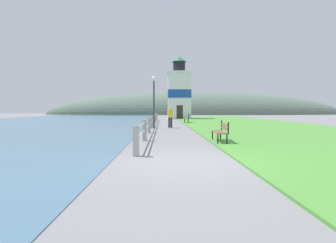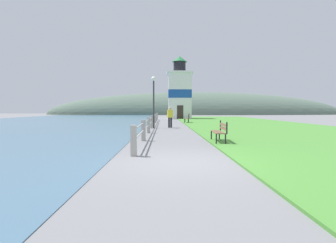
{
  "view_description": "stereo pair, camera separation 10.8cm",
  "coord_description": "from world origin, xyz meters",
  "px_view_note": "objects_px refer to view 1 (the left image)",
  "views": [
    {
      "loc": [
        -0.56,
        -7.14,
        1.47
      ],
      "look_at": [
        -0.09,
        17.33,
        0.3
      ],
      "focal_mm": 28.0,
      "sensor_mm": 36.0,
      "label": 1
    },
    {
      "loc": [
        -0.45,
        -7.14,
        1.47
      ],
      "look_at": [
        -0.09,
        17.33,
        0.3
      ],
      "focal_mm": 28.0,
      "sensor_mm": 36.0,
      "label": 2
    }
  ],
  "objects_px": {
    "person_strolling": "(170,116)",
    "park_bench_near": "(221,130)",
    "park_bench_midway": "(187,118)",
    "lighthouse": "(179,92)",
    "lamp_post": "(154,92)"
  },
  "relations": [
    {
      "from": "park_bench_near",
      "to": "person_strolling",
      "type": "xyz_separation_m",
      "value": [
        -1.97,
        9.29,
        0.35
      ]
    },
    {
      "from": "park_bench_midway",
      "to": "lamp_post",
      "type": "height_order",
      "value": "lamp_post"
    },
    {
      "from": "person_strolling",
      "to": "lamp_post",
      "type": "height_order",
      "value": "lamp_post"
    },
    {
      "from": "park_bench_near",
      "to": "lighthouse",
      "type": "height_order",
      "value": "lighthouse"
    },
    {
      "from": "park_bench_near",
      "to": "person_strolling",
      "type": "height_order",
      "value": "person_strolling"
    },
    {
      "from": "lighthouse",
      "to": "park_bench_midway",
      "type": "bearing_deg",
      "value": -89.39
    },
    {
      "from": "lighthouse",
      "to": "person_strolling",
      "type": "xyz_separation_m",
      "value": [
        -1.85,
        -18.95,
        -3.11
      ]
    },
    {
      "from": "park_bench_midway",
      "to": "person_strolling",
      "type": "relative_size",
      "value": 1.07
    },
    {
      "from": "person_strolling",
      "to": "park_bench_near",
      "type": "bearing_deg",
      "value": 175.09
    },
    {
      "from": "lighthouse",
      "to": "lamp_post",
      "type": "distance_m",
      "value": 19.74
    },
    {
      "from": "park_bench_midway",
      "to": "person_strolling",
      "type": "height_order",
      "value": "person_strolling"
    },
    {
      "from": "park_bench_near",
      "to": "person_strolling",
      "type": "bearing_deg",
      "value": -75.13
    },
    {
      "from": "person_strolling",
      "to": "lamp_post",
      "type": "relative_size",
      "value": 0.41
    },
    {
      "from": "park_bench_midway",
      "to": "lamp_post",
      "type": "relative_size",
      "value": 0.44
    },
    {
      "from": "park_bench_midway",
      "to": "lamp_post",
      "type": "xyz_separation_m",
      "value": [
        -3.25,
        -7.27,
        2.2
      ]
    }
  ]
}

